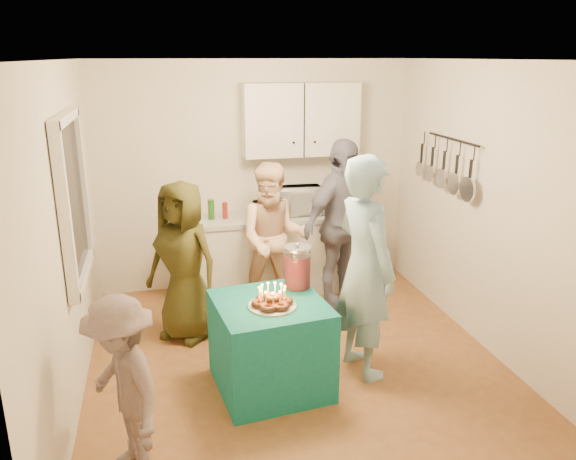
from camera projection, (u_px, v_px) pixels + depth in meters
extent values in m
plane|color=brown|center=(297.00, 364.00, 5.00)|extent=(4.00, 4.00, 0.00)
plane|color=white|center=(299.00, 60.00, 4.22)|extent=(4.00, 4.00, 0.00)
plane|color=silver|center=(255.00, 176.00, 6.47)|extent=(3.60, 3.60, 0.00)
plane|color=silver|center=(66.00, 241.00, 4.21)|extent=(4.00, 4.00, 0.00)
plane|color=silver|center=(493.00, 212.00, 5.00)|extent=(4.00, 4.00, 0.00)
cube|color=black|center=(71.00, 199.00, 4.42)|extent=(0.04, 1.00, 1.20)
cube|color=white|center=(278.00, 254.00, 6.49)|extent=(2.20, 0.58, 0.86)
cube|color=beige|center=(278.00, 217.00, 6.36)|extent=(2.24, 0.62, 0.05)
cube|color=white|center=(301.00, 120.00, 6.24)|extent=(1.30, 0.30, 0.80)
cube|color=black|center=(449.00, 165.00, 5.55)|extent=(0.12, 1.00, 0.60)
imported|color=white|center=(298.00, 201.00, 6.35)|extent=(0.56, 0.39, 0.30)
cube|color=#106A61|center=(270.00, 345.00, 4.56)|extent=(0.94, 0.94, 0.76)
cylinder|color=#AC0D1F|center=(297.00, 268.00, 4.70)|extent=(0.22, 0.22, 0.34)
imported|color=#92BDD4|center=(365.00, 267.00, 4.65)|extent=(0.60, 0.78, 1.90)
imported|color=brown|center=(183.00, 261.00, 5.29)|extent=(0.90, 0.86, 1.55)
imported|color=#F0A97D|center=(274.00, 239.00, 5.85)|extent=(0.87, 0.72, 1.60)
imported|color=black|center=(340.00, 224.00, 5.98)|extent=(1.14, 0.95, 1.82)
imported|color=#61504E|center=(123.00, 387.00, 3.57)|extent=(0.76, 0.92, 1.24)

